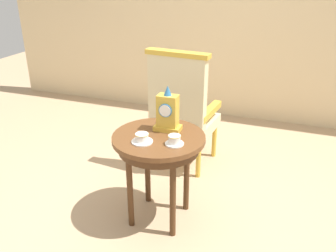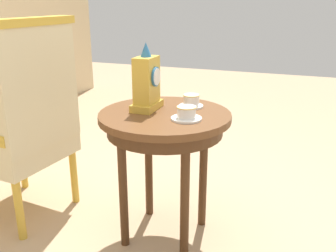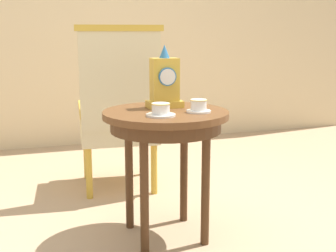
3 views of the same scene
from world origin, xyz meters
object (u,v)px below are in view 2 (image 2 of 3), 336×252
armchair (25,120)px  teacup_right (191,101)px  mantel_clock (147,83)px  teacup_left (186,114)px  side_table (165,129)px

armchair → teacup_right: bearing=-75.6°
teacup_right → mantel_clock: (-0.12, 0.20, 0.10)m
teacup_left → armchair: bearing=90.8°
side_table → mantel_clock: size_ratio=2.06×
teacup_left → armchair: armchair is taller
side_table → teacup_left: teacup_left is taller
mantel_clock → teacup_left: bearing=-111.8°
side_table → mantel_clock: mantel_clock is taller
teacup_left → teacup_right: teacup_right is taller
side_table → armchair: (-0.08, 0.80, -0.01)m
teacup_right → mantel_clock: bearing=121.0°
teacup_left → teacup_right: 0.22m
side_table → teacup_left: 0.19m
mantel_clock → armchair: bearing=99.0°
side_table → teacup_right: size_ratio=5.51×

